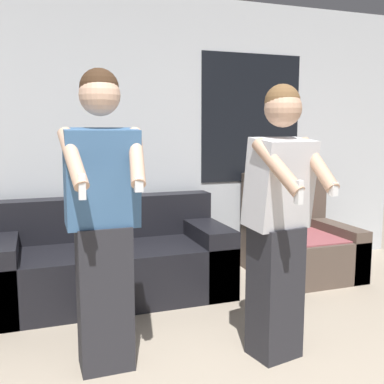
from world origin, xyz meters
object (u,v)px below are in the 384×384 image
(armchair, at_px, (299,244))
(person_left, at_px, (103,219))
(couch, at_px, (110,262))
(person_right, at_px, (279,221))

(armchair, distance_m, person_left, 2.49)
(couch, height_order, person_left, person_left)
(armchair, bearing_deg, person_left, -150.64)
(couch, bearing_deg, person_right, -59.56)
(couch, relative_size, person_right, 1.18)
(couch, height_order, person_right, person_right)
(armchair, xyz_separation_m, person_right, (-1.06, -1.40, 0.58))
(person_right, bearing_deg, armchair, 52.85)
(armchair, distance_m, person_right, 1.85)
(armchair, height_order, person_right, person_right)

